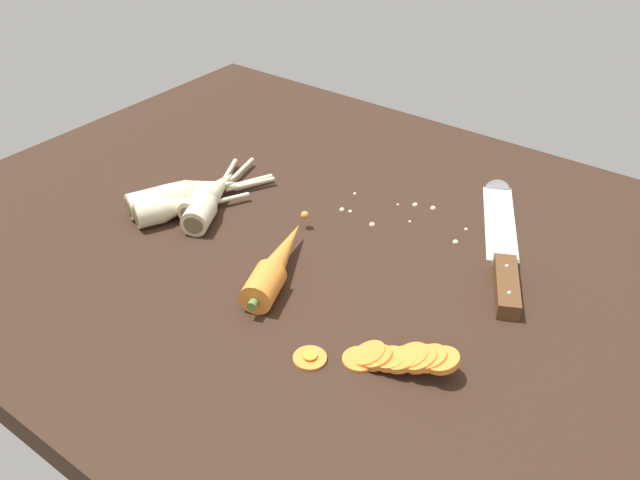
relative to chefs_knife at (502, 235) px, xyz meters
The scene contains 11 objects.
ground_plane 24.82cm from the chefs_knife, 141.43° to the right, with size 120.00×90.00×4.00cm, color #332116.
chefs_knife is the anchor object (origin of this frame).
whole_carrot 32.72cm from the chefs_knife, 127.96° to the right, with size 9.95×20.85×4.20cm.
parsnip_front 43.31cm from the chefs_knife, 153.17° to the right, with size 11.78×20.29×4.00cm.
parsnip_mid_left 43.44cm from the chefs_knife, 155.72° to the right, with size 7.53×20.26×4.00cm.
parsnip_mid_right 47.87cm from the chefs_knife, 149.91° to the right, with size 10.09×16.54×4.00cm.
parsnip_back 45.57cm from the chefs_knife, 156.40° to the right, with size 10.64×17.06×4.00cm.
parsnip_outer 48.36cm from the chefs_knife, 153.93° to the right, with size 11.86×22.17×4.00cm.
carrot_slice_stack 30.40cm from the chefs_knife, 87.14° to the right, with size 12.47×7.39×4.18cm.
carrot_slice_stray_near 36.18cm from the chefs_knife, 101.59° to the right, with size 3.88×3.88×0.70cm.
mince_crumbs 14.89cm from the chefs_knife, 166.24° to the right, with size 19.71×10.28×0.89cm.
Camera 1 is at (46.03, -63.74, 54.72)cm, focal length 37.95 mm.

